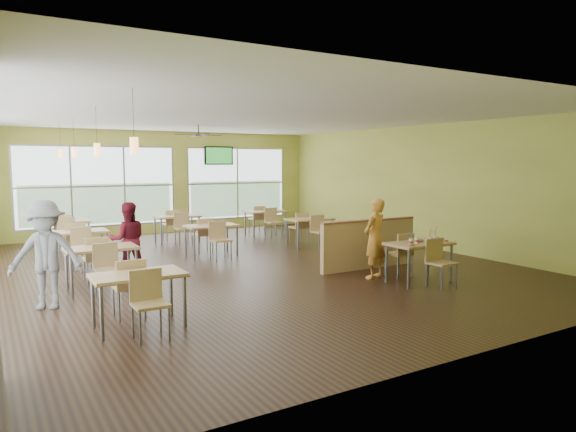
# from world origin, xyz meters

# --- Properties ---
(room) EXTENTS (12.00, 12.04, 3.20)m
(room) POSITION_xyz_m (0.00, 0.00, 1.60)
(room) COLOR black
(room) RESTS_ON ground
(window_bays) EXTENTS (9.24, 10.24, 2.38)m
(window_bays) POSITION_xyz_m (-2.65, 3.08, 1.48)
(window_bays) COLOR white
(window_bays) RESTS_ON room
(main_table) EXTENTS (1.22, 1.52, 0.87)m
(main_table) POSITION_xyz_m (2.00, -3.00, 0.63)
(main_table) COLOR tan
(main_table) RESTS_ON floor
(half_wall_divider) EXTENTS (2.40, 0.14, 1.04)m
(half_wall_divider) POSITION_xyz_m (2.00, -1.55, 0.52)
(half_wall_divider) COLOR tan
(half_wall_divider) RESTS_ON floor
(dining_tables) EXTENTS (6.92, 8.72, 0.87)m
(dining_tables) POSITION_xyz_m (-1.05, 1.71, 0.63)
(dining_tables) COLOR tan
(dining_tables) RESTS_ON floor
(pendant_lights) EXTENTS (0.11, 7.31, 0.86)m
(pendant_lights) POSITION_xyz_m (-3.20, 0.68, 2.45)
(pendant_lights) COLOR #2D2119
(pendant_lights) RESTS_ON ceiling
(ceiling_fan) EXTENTS (1.25, 1.25, 0.29)m
(ceiling_fan) POSITION_xyz_m (-0.00, 3.00, 2.95)
(ceiling_fan) COLOR #2D2119
(ceiling_fan) RESTS_ON ceiling
(tv_backwall) EXTENTS (1.00, 0.07, 0.60)m
(tv_backwall) POSITION_xyz_m (1.80, 5.90, 2.45)
(tv_backwall) COLOR black
(tv_backwall) RESTS_ON wall_back
(man_plaid) EXTENTS (0.66, 0.54, 1.55)m
(man_plaid) POSITION_xyz_m (1.51, -2.31, 0.77)
(man_plaid) COLOR orange
(man_plaid) RESTS_ON floor
(patron_maroon) EXTENTS (0.79, 0.66, 1.47)m
(patron_maroon) POSITION_xyz_m (-2.55, 0.26, 0.73)
(patron_maroon) COLOR maroon
(patron_maroon) RESTS_ON floor
(patron_grey) EXTENTS (1.23, 0.95, 1.67)m
(patron_grey) POSITION_xyz_m (-4.17, -1.34, 0.83)
(patron_grey) COLOR slate
(patron_grey) RESTS_ON floor
(cup_blue) EXTENTS (0.09, 0.09, 0.33)m
(cup_blue) POSITION_xyz_m (1.61, -3.18, 0.82)
(cup_blue) COLOR white
(cup_blue) RESTS_ON main_table
(cup_yellow) EXTENTS (0.09, 0.09, 0.31)m
(cup_yellow) POSITION_xyz_m (1.83, -3.10, 0.81)
(cup_yellow) COLOR white
(cup_yellow) RESTS_ON main_table
(cup_red_near) EXTENTS (0.09, 0.09, 0.31)m
(cup_red_near) POSITION_xyz_m (2.09, -3.17, 0.81)
(cup_red_near) COLOR white
(cup_red_near) RESTS_ON main_table
(cup_red_far) EXTENTS (0.09, 0.09, 0.34)m
(cup_red_far) POSITION_xyz_m (2.21, -3.19, 0.82)
(cup_red_far) COLOR white
(cup_red_far) RESTS_ON main_table
(food_basket) EXTENTS (0.22, 0.22, 0.05)m
(food_basket) POSITION_xyz_m (2.48, -3.01, 0.78)
(food_basket) COLOR black
(food_basket) RESTS_ON main_table
(ketchup_cup) EXTENTS (0.06, 0.06, 0.03)m
(ketchup_cup) POSITION_xyz_m (2.53, -3.17, 0.76)
(ketchup_cup) COLOR #AB2D15
(ketchup_cup) RESTS_ON main_table
(wrapper_left) EXTENTS (0.18, 0.17, 0.04)m
(wrapper_left) POSITION_xyz_m (1.61, -3.21, 0.77)
(wrapper_left) COLOR #99724A
(wrapper_left) RESTS_ON main_table
(wrapper_mid) EXTENTS (0.25, 0.23, 0.05)m
(wrapper_mid) POSITION_xyz_m (2.04, -2.93, 0.78)
(wrapper_mid) COLOR #99724A
(wrapper_mid) RESTS_ON main_table
(wrapper_right) EXTENTS (0.18, 0.17, 0.04)m
(wrapper_right) POSITION_xyz_m (2.21, -3.28, 0.77)
(wrapper_right) COLOR #99724A
(wrapper_right) RESTS_ON main_table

